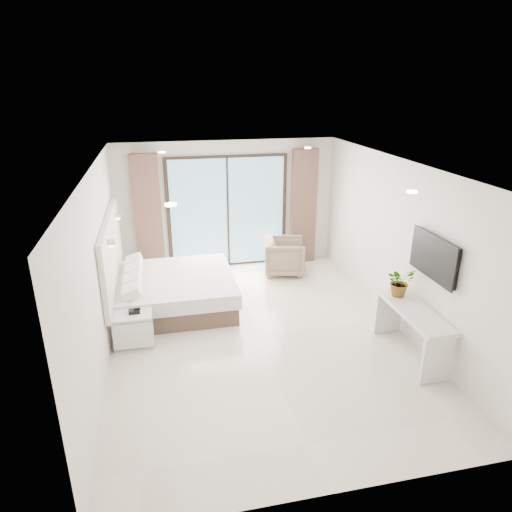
% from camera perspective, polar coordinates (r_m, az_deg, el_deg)
% --- Properties ---
extents(ground, '(6.20, 6.20, 0.00)m').
position_cam_1_polar(ground, '(7.43, 0.40, -9.84)').
color(ground, beige).
rests_on(ground, ground).
extents(room_shell, '(4.62, 6.22, 2.72)m').
position_cam_1_polar(room_shell, '(7.52, -2.50, 3.78)').
color(room_shell, silver).
rests_on(room_shell, ground).
extents(bed, '(2.07, 1.97, 0.72)m').
position_cam_1_polar(bed, '(8.30, -10.22, -4.33)').
color(bed, brown).
rests_on(bed, ground).
extents(nightstand, '(0.59, 0.48, 0.53)m').
position_cam_1_polar(nightstand, '(7.31, -15.05, -8.73)').
color(nightstand, silver).
rests_on(nightstand, ground).
extents(phone, '(0.17, 0.13, 0.06)m').
position_cam_1_polar(phone, '(7.17, -14.97, -6.69)').
color(phone, black).
rests_on(phone, nightstand).
extents(console_desk, '(0.47, 1.51, 0.77)m').
position_cam_1_polar(console_desk, '(7.03, 18.95, -7.78)').
color(console_desk, silver).
rests_on(console_desk, ground).
extents(plant, '(0.46, 0.49, 0.35)m').
position_cam_1_polar(plant, '(7.21, 17.52, -3.43)').
color(plant, '#33662D').
rests_on(plant, console_desk).
extents(armchair, '(0.91, 0.95, 0.82)m').
position_cam_1_polar(armchair, '(9.57, 3.61, 0.17)').
color(armchair, '#8A7E5A').
rests_on(armchair, ground).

